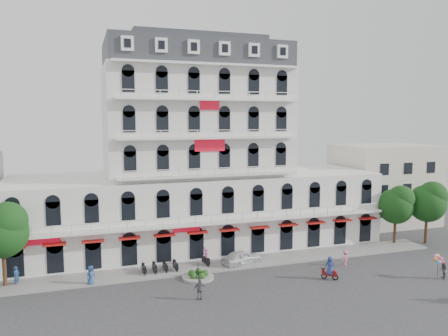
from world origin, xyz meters
TOP-DOWN VIEW (x-y plane):
  - ground at (0.00, 0.00)m, footprint 120.00×120.00m
  - sidewalk at (0.00, 9.00)m, footprint 53.00×4.00m
  - main_building at (0.00, 18.00)m, footprint 45.00×15.00m
  - flank_building_east at (30.00, 20.00)m, footprint 14.00×10.00m
  - traffic_island at (-3.00, 6.00)m, footprint 3.20×3.20m
  - parked_scooter_row at (-6.35, 8.80)m, footprint 4.40×1.80m
  - tree_west_inner at (-20.95, 9.48)m, footprint 4.76×4.76m
  - tree_east_inner at (24.05, 9.98)m, footprint 4.40×4.37m
  - tree_east_outer at (28.05, 8.98)m, footprint 4.65×4.65m
  - parked_car at (2.63, 8.61)m, footprint 4.95×3.08m
  - rider_east at (9.40, 1.67)m, footprint 1.39×1.22m
  - rider_center at (-1.26, 9.35)m, footprint 0.76×1.70m
  - pedestrian_left at (-13.23, 7.45)m, footprint 1.12×1.00m
  - pedestrian_mid at (-4.17, 0.90)m, footprint 1.17×0.54m
  - pedestrian_right at (13.22, 4.74)m, footprint 1.25×0.97m
  - pedestrian_far at (-20.00, 9.50)m, footprint 0.78×0.85m
  - balloon_vendor at (20.04, -1.69)m, footprint 1.48×1.37m

SIDE VIEW (x-z plane):
  - ground at x=0.00m, z-range 0.00..0.00m
  - parked_scooter_row at x=-6.35m, z-range -0.55..0.55m
  - sidewalk at x=0.00m, z-range 0.00..0.16m
  - traffic_island at x=-3.00m, z-range -0.54..1.06m
  - parked_car at x=2.63m, z-range 0.00..1.57m
  - pedestrian_right at x=13.22m, z-range 0.00..1.71m
  - pedestrian_left at x=-13.23m, z-range 0.00..1.92m
  - pedestrian_far at x=-20.00m, z-range 0.00..1.95m
  - pedestrian_mid at x=-4.17m, z-range 0.00..1.95m
  - rider_center at x=-1.26m, z-range 0.05..2.14m
  - rider_east at x=9.40m, z-range 0.02..2.39m
  - balloon_vendor at x=20.04m, z-range 0.03..2.48m
  - tree_east_inner at x=24.05m, z-range 1.43..9.00m
  - tree_east_outer at x=28.05m, z-range 1.52..9.58m
  - tree_west_inner at x=-20.95m, z-range 1.56..9.81m
  - flank_building_east at x=30.00m, z-range 0.00..12.00m
  - main_building at x=0.00m, z-range -2.94..22.86m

